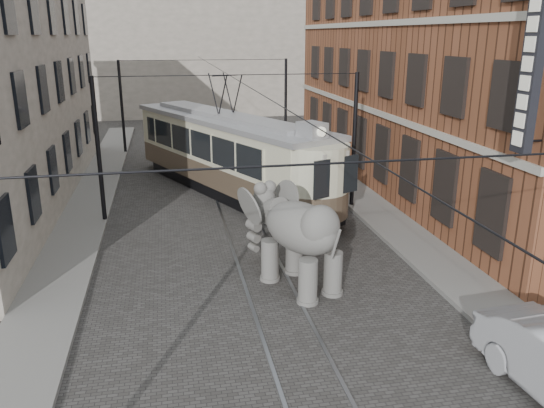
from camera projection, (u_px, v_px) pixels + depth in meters
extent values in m
plane|color=#403E3B|center=(261.00, 270.00, 18.17)|extent=(120.00, 120.00, 0.00)
cube|color=slate|center=(428.00, 254.00, 19.25)|extent=(2.00, 60.00, 0.15)
cube|color=slate|center=(57.00, 284.00, 16.96)|extent=(2.00, 60.00, 0.15)
cube|color=brown|center=(449.00, 67.00, 26.83)|extent=(8.00, 26.00, 12.00)
cube|color=gray|center=(191.00, 40.00, 53.57)|extent=(28.00, 10.00, 14.00)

